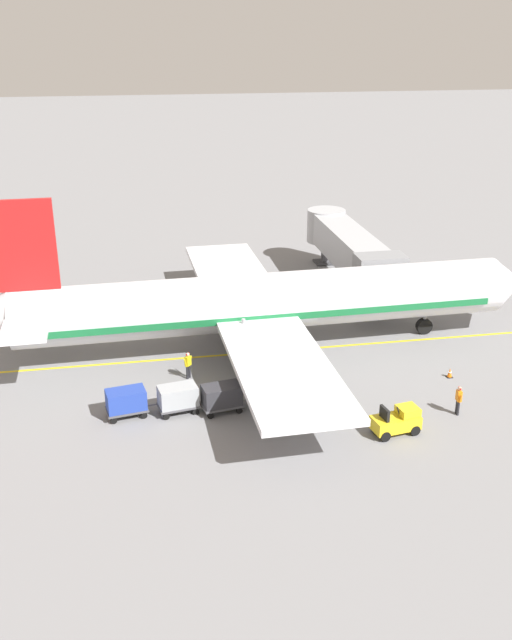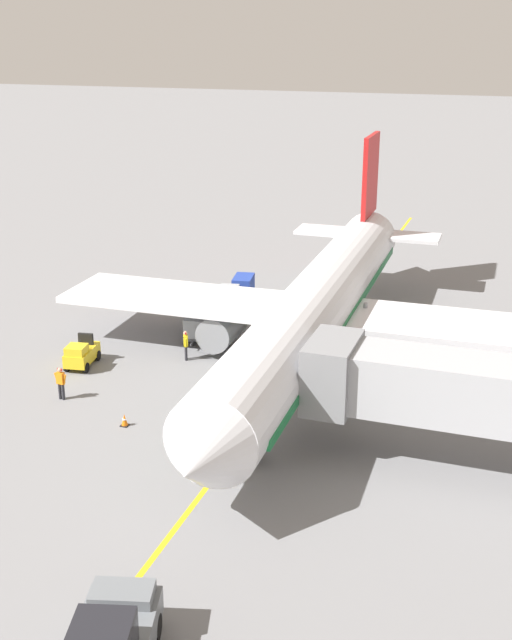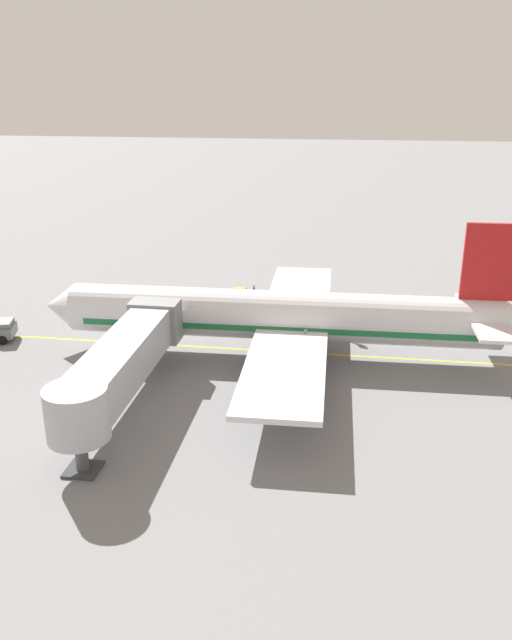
{
  "view_description": "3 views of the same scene",
  "coord_description": "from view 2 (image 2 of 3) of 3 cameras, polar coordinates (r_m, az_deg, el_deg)",
  "views": [
    {
      "loc": [
        41.54,
        -10.26,
        19.65
      ],
      "look_at": [
        -0.1,
        -2.59,
        2.27
      ],
      "focal_mm": 39.85,
      "sensor_mm": 36.0,
      "label": 1
    },
    {
      "loc": [
        -11.12,
        37.98,
        17.31
      ],
      "look_at": [
        1.24,
        2.46,
        3.72
      ],
      "focal_mm": 45.31,
      "sensor_mm": 36.0,
      "label": 2
    },
    {
      "loc": [
        -45.73,
        -6.58,
        19.67
      ],
      "look_at": [
        -3.14,
        -0.26,
        3.7
      ],
      "focal_mm": 36.01,
      "sensor_mm": 36.0,
      "label": 3
    }
  ],
  "objects": [
    {
      "name": "ground_plane",
      "position": [
        43.19,
        2.63,
        -3.79
      ],
      "size": [
        400.0,
        400.0,
        0.0
      ],
      "primitive_type": "plane",
      "color": "slate"
    },
    {
      "name": "gate_lead_in_line",
      "position": [
        43.19,
        2.63,
        -3.78
      ],
      "size": [
        0.24,
        80.0,
        0.01
      ],
      "primitive_type": "cube",
      "color": "gold",
      "rests_on": "ground"
    },
    {
      "name": "parked_airliner",
      "position": [
        43.68,
        4.37,
        0.93
      ],
      "size": [
        30.11,
        37.27,
        10.63
      ],
      "color": "silver",
      "rests_on": "ground"
    },
    {
      "name": "jet_bridge",
      "position": [
        33.94,
        17.48,
        -5.21
      ],
      "size": [
        16.7,
        3.5,
        4.98
      ],
      "color": "#A8AAAF",
      "rests_on": "ground"
    },
    {
      "name": "baggage_tug_lead",
      "position": [
        44.8,
        -12.24,
        -2.36
      ],
      "size": [
        1.63,
        2.66,
        1.62
      ],
      "color": "gold",
      "rests_on": "ground"
    },
    {
      "name": "baggage_cart_front",
      "position": [
        47.39,
        -4.14,
        -0.39
      ],
      "size": [
        1.66,
        2.97,
        1.58
      ],
      "color": "#4C4C51",
      "rests_on": "ground"
    },
    {
      "name": "baggage_cart_second_in_train",
      "position": [
        50.28,
        -3.37,
        0.83
      ],
      "size": [
        1.66,
        2.97,
        1.58
      ],
      "color": "#4C4C51",
      "rests_on": "ground"
    },
    {
      "name": "baggage_cart_third_in_train",
      "position": [
        52.25,
        -2.03,
        1.6
      ],
      "size": [
        1.66,
        2.97,
        1.58
      ],
      "color": "#4C4C51",
      "rests_on": "ground"
    },
    {
      "name": "baggage_cart_tail_end",
      "position": [
        54.72,
        -0.9,
        2.46
      ],
      "size": [
        1.66,
        2.97,
        1.58
      ],
      "color": "#4C4C51",
      "rests_on": "ground"
    },
    {
      "name": "ground_crew_wing_walker",
      "position": [
        41.0,
        -13.63,
        -4.25
      ],
      "size": [
        0.73,
        0.27,
        1.69
      ],
      "color": "#232328",
      "rests_on": "ground"
    },
    {
      "name": "ground_crew_loader",
      "position": [
        44.71,
        -4.98,
        -1.68
      ],
      "size": [
        0.39,
        0.69,
        1.69
      ],
      "color": "#232328",
      "rests_on": "ground"
    },
    {
      "name": "ground_crew_marshaller",
      "position": [
        50.14,
        1.9,
        0.81
      ],
      "size": [
        0.58,
        0.57,
        1.69
      ],
      "color": "#232328",
      "rests_on": "ground"
    },
    {
      "name": "safety_cone_nose_left",
      "position": [
        38.06,
        -9.27,
        -6.99
      ],
      "size": [
        0.36,
        0.36,
        0.59
      ],
      "color": "black",
      "rests_on": "ground"
    }
  ]
}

